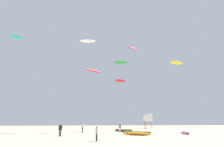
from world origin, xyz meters
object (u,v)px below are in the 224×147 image
kite_aloft_4 (121,62)px  lifeguard_tower (148,117)px  person_right (60,129)px  kite_grounded_mid (185,133)px  kite_aloft_1 (133,48)px  kite_grounded_far (137,133)px  kite_aloft_0 (17,37)px  kite_grounded_near (123,131)px  kite_aloft_2 (120,81)px  kite_aloft_5 (177,63)px  person_left (120,127)px  kite_aloft_6 (88,41)px  person_foreground (97,132)px  kite_aloft_3 (94,71)px  person_midground (82,127)px

kite_aloft_4 → lifeguard_tower: bearing=-38.1°
person_right → kite_grounded_mid: person_right is taller
person_right → lifeguard_tower: size_ratio=0.42×
person_right → kite_aloft_1: bearing=102.8°
kite_grounded_far → kite_aloft_4: (1.38, 23.87, 19.35)m
kite_aloft_0 → kite_aloft_4: kite_aloft_4 is taller
person_right → kite_aloft_0: kite_aloft_0 is taller
kite_aloft_1 → kite_aloft_4: 11.72m
person_right → kite_aloft_4: bearing=122.0°
person_right → kite_grounded_near: size_ratio=0.45×
kite_grounded_near → kite_aloft_2: kite_aloft_2 is taller
kite_aloft_0 → kite_aloft_1: (26.08, 3.78, 0.11)m
kite_grounded_far → kite_aloft_1: (2.52, 12.21, 19.23)m
person_right → kite_grounded_near: person_right is taller
kite_grounded_far → kite_aloft_0: bearing=160.3°
kite_aloft_0 → kite_aloft_5: (34.20, -2.08, -5.39)m
lifeguard_tower → person_left: bearing=-122.8°
kite_grounded_far → kite_aloft_2: size_ratio=1.09×
kite_grounded_mid → kite_aloft_0: bearing=167.9°
kite_aloft_4 → kite_aloft_2: bearing=87.3°
kite_grounded_near → kite_aloft_0: bearing=178.1°
kite_aloft_6 → person_foreground: bearing=-82.5°
lifeguard_tower → kite_aloft_5: bearing=-76.2°
kite_grounded_far → kite_grounded_mid: bearing=10.5°
person_right → kite_aloft_0: bearing=-158.5°
kite_grounded_mid → kite_aloft_3: size_ratio=1.02×
lifeguard_tower → kite_aloft_4: size_ratio=0.90×
kite_aloft_1 → kite_aloft_5: bearing=-35.8°
kite_aloft_0 → kite_aloft_2: size_ratio=0.58×
person_midground → kite_aloft_6: bearing=71.6°
lifeguard_tower → person_midground: bearing=-139.6°
person_left → kite_aloft_1: 20.66m
kite_grounded_far → person_left: bearing=115.2°
person_left → kite_aloft_0: kite_aloft_0 is taller
kite_aloft_1 → kite_grounded_near: bearing=-126.5°
kite_aloft_2 → kite_aloft_3: bearing=-113.8°
person_right → lifeguard_tower: 27.56m
kite_grounded_mid → kite_aloft_4: kite_aloft_4 is taller
person_left → kite_grounded_mid: person_left is taller
person_foreground → kite_aloft_6: 26.38m
kite_aloft_0 → kite_aloft_5: size_ratio=0.74×
kite_aloft_1 → kite_aloft_4: kite_aloft_4 is taller
kite_grounded_mid → kite_aloft_4: (-7.15, 22.30, 19.42)m
person_midground → kite_aloft_0: 23.92m
person_right → person_midground: bearing=126.2°
kite_grounded_near → kite_aloft_0: (-22.73, 0.75, 19.16)m
kite_grounded_mid → kite_aloft_2: 30.34m
person_left → kite_aloft_0: bearing=-170.3°
kite_grounded_near → kite_aloft_6: 21.56m
kite_aloft_3 → kite_grounded_far: bearing=-49.9°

